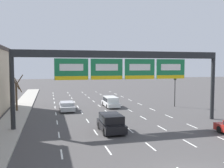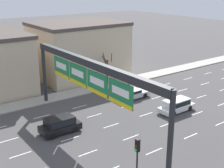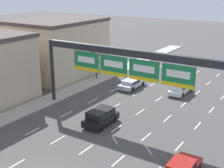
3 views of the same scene
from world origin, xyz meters
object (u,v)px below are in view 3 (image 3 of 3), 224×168
object	(u,v)px
sign_gantry	(130,62)
suv_black	(101,116)
car_red	(182,168)
tree_bare_second	(96,63)
car_silver	(132,83)
suv_white	(180,87)

from	to	relation	value
sign_gantry	suv_black	world-z (taller)	sign_gantry
suv_black	sign_gantry	bearing A→B (deg)	53.52
car_red	tree_bare_second	size ratio (longest dim) A/B	0.84
car_red	tree_bare_second	distance (m)	26.30
car_silver	car_red	size ratio (longest dim) A/B	1.20
car_silver	suv_black	size ratio (longest dim) A/B	1.19
tree_bare_second	suv_white	bearing A→B (deg)	3.34
car_red	tree_bare_second	xyz separation A→B (m)	(-19.98, 17.01, 1.86)
suv_white	suv_black	world-z (taller)	suv_black
suv_white	tree_bare_second	size ratio (longest dim) A/B	0.96
car_red	suv_white	xyz separation A→B (m)	(-6.98, 17.77, 0.16)
car_red	car_silver	bearing A→B (deg)	129.59
sign_gantry	car_silver	xyz separation A→B (m)	(-5.08, 9.62, -5.65)
car_red	suv_white	distance (m)	19.09
sign_gantry	suv_black	bearing A→B (deg)	-126.48
sign_gantry	car_silver	bearing A→B (deg)	117.84
car_silver	car_red	xyz separation A→B (m)	(13.50, -16.32, 0.03)
sign_gantry	suv_black	distance (m)	6.23
suv_white	tree_bare_second	distance (m)	13.13
car_silver	tree_bare_second	bearing A→B (deg)	173.91
car_red	suv_black	bearing A→B (deg)	157.85
sign_gantry	car_red	world-z (taller)	sign_gantry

